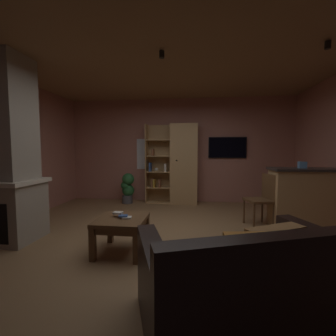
% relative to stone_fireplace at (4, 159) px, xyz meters
% --- Properties ---
extents(floor, '(5.78, 5.34, 0.02)m').
position_rel_stone_fireplace_xyz_m(floor, '(2.34, 0.30, -1.22)').
color(floor, olive).
rests_on(floor, ground).
extents(wall_back, '(5.90, 0.06, 2.68)m').
position_rel_stone_fireplace_xyz_m(wall_back, '(2.34, 3.00, 0.13)').
color(wall_back, '#AD7060').
rests_on(wall_back, ground).
extents(ceiling, '(5.78, 5.34, 0.02)m').
position_rel_stone_fireplace_xyz_m(ceiling, '(2.34, 0.30, 1.48)').
color(ceiling, '#8E6B47').
extents(window_pane_back, '(0.64, 0.01, 0.80)m').
position_rel_stone_fireplace_xyz_m(window_pane_back, '(1.54, 2.96, 0.04)').
color(window_pane_back, white).
extents(stone_fireplace, '(0.98, 0.76, 2.68)m').
position_rel_stone_fireplace_xyz_m(stone_fireplace, '(0.00, 0.00, 0.00)').
color(stone_fireplace, gray).
rests_on(stone_fireplace, ground).
extents(bookshelf_cabinet, '(1.30, 0.41, 2.00)m').
position_rel_stone_fireplace_xyz_m(bookshelf_cabinet, '(2.40, 2.72, -0.22)').
color(bookshelf_cabinet, tan).
rests_on(bookshelf_cabinet, ground).
extents(kitchen_bar_counter, '(1.36, 0.58, 1.04)m').
position_rel_stone_fireplace_xyz_m(kitchen_bar_counter, '(4.78, 1.12, -0.69)').
color(kitchen_bar_counter, tan).
rests_on(kitchen_bar_counter, ground).
extents(tissue_box, '(0.14, 0.14, 0.11)m').
position_rel_stone_fireplace_xyz_m(tissue_box, '(4.61, 1.14, -0.12)').
color(tissue_box, '#598CBF').
rests_on(tissue_box, kitchen_bar_counter).
extents(leather_couch, '(1.79, 1.41, 0.84)m').
position_rel_stone_fireplace_xyz_m(leather_couch, '(3.19, -1.30, -0.90)').
color(leather_couch, black).
rests_on(leather_couch, ground).
extents(coffee_table, '(0.62, 0.65, 0.46)m').
position_rel_stone_fireplace_xyz_m(coffee_table, '(1.83, -0.19, -0.84)').
color(coffee_table, brown).
rests_on(coffee_table, ground).
extents(table_book_0, '(0.13, 0.11, 0.02)m').
position_rel_stone_fireplace_xyz_m(table_book_0, '(1.91, -0.19, -0.74)').
color(table_book_0, beige).
rests_on(table_book_0, coffee_table).
extents(table_book_1, '(0.13, 0.11, 0.02)m').
position_rel_stone_fireplace_xyz_m(table_book_1, '(1.86, -0.19, -0.72)').
color(table_book_1, '#2D4C8C').
rests_on(table_book_1, coffee_table).
extents(table_book_2, '(0.13, 0.09, 0.02)m').
position_rel_stone_fireplace_xyz_m(table_book_2, '(1.77, -0.14, -0.70)').
color(table_book_2, beige).
rests_on(table_book_2, coffee_table).
extents(dining_chair, '(0.52, 0.52, 0.92)m').
position_rel_stone_fireplace_xyz_m(dining_chair, '(3.98, 1.14, -0.68)').
color(dining_chair, brown).
rests_on(dining_chair, ground).
extents(potted_floor_plant, '(0.34, 0.35, 0.77)m').
position_rel_stone_fireplace_xyz_m(potted_floor_plant, '(1.08, 2.55, -0.80)').
color(potted_floor_plant, '#4C4C51').
rests_on(potted_floor_plant, ground).
extents(wall_mounted_tv, '(0.95, 0.06, 0.53)m').
position_rel_stone_fireplace_xyz_m(wall_mounted_tv, '(3.59, 2.93, 0.21)').
color(wall_mounted_tv, black).
extents(track_light_spot_0, '(0.07, 0.07, 0.09)m').
position_rel_stone_fireplace_xyz_m(track_light_spot_0, '(0.29, 0.09, 1.40)').
color(track_light_spot_0, black).
extents(track_light_spot_1, '(0.07, 0.07, 0.09)m').
position_rel_stone_fireplace_xyz_m(track_light_spot_1, '(2.33, 0.10, 1.40)').
color(track_light_spot_1, black).
extents(track_light_spot_2, '(0.07, 0.07, 0.09)m').
position_rel_stone_fireplace_xyz_m(track_light_spot_2, '(4.37, 0.07, 1.40)').
color(track_light_spot_2, black).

